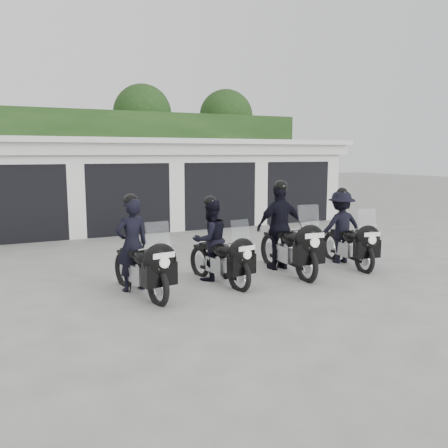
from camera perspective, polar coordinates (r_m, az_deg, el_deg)
name	(u,v)px	position (r m, az deg, el deg)	size (l,w,h in m)	color
ground	(198,276)	(9.86, -3.10, -6.22)	(80.00, 80.00, 0.00)	#9A9A95
garage_block	(110,184)	(17.28, -13.60, 4.71)	(16.40, 6.80, 2.96)	silver
background_vegetation	(93,147)	(22.09, -15.52, 8.91)	(20.00, 3.90, 5.80)	#183212
police_bike_a	(139,254)	(8.55, -10.19, -3.60)	(0.84, 2.10, 1.84)	black
police_bike_b	(215,245)	(9.26, -1.04, -2.53)	(0.92, 1.98, 1.73)	black
police_bike_c	(284,232)	(10.15, 7.27, -0.96)	(1.12, 2.30, 2.00)	black
police_bike_d	(344,231)	(11.06, 14.28, -0.81)	(1.14, 2.05, 1.79)	black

